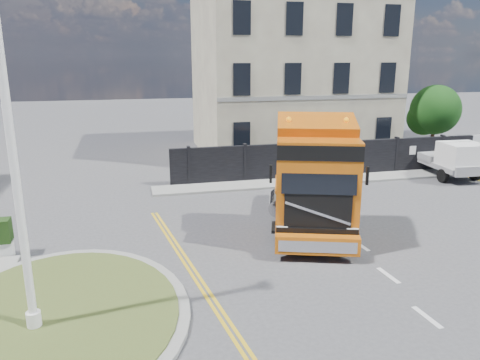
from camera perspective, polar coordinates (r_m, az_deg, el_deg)
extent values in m
plane|color=#424244|center=(16.83, 4.77, -8.32)|extent=(120.00, 120.00, 0.00)
cylinder|color=gray|center=(13.54, -21.19, -15.23)|extent=(6.80, 6.80, 0.12)
cylinder|color=#35461C|center=(13.50, -21.22, -14.94)|extent=(6.20, 6.20, 0.05)
cube|color=black|center=(26.66, 11.08, 2.51)|extent=(18.00, 0.25, 2.00)
cube|color=silver|center=(31.13, 25.51, 3.10)|extent=(2.60, 0.12, 2.00)
cube|color=beige|center=(33.03, 6.01, 12.95)|extent=(12.00, 10.00, 11.00)
cylinder|color=#382619|center=(33.43, 22.37, 4.51)|extent=(0.24, 0.24, 2.40)
sphere|color=#173911|center=(33.16, 22.71, 7.91)|extent=(3.20, 3.20, 3.20)
sphere|color=#173911|center=(33.26, 21.51, 7.00)|extent=(2.20, 2.20, 2.20)
cube|color=gray|center=(26.08, 11.79, 0.07)|extent=(20.00, 1.60, 0.12)
cube|color=black|center=(19.13, 8.58, -2.86)|extent=(4.77, 7.48, 0.50)
cube|color=#C15A0D|center=(16.83, 9.19, 0.14)|extent=(3.53, 3.60, 3.10)
cube|color=#C15A0D|center=(17.70, 9.09, 5.10)|extent=(2.94, 1.81, 1.55)
cube|color=black|center=(15.35, 9.64, 0.38)|extent=(2.34, 0.83, 1.16)
cube|color=#C15A0D|center=(15.73, 9.39, -7.79)|extent=(2.75, 1.24, 0.61)
cylinder|color=black|center=(16.50, 4.98, -6.64)|extent=(0.70, 1.21, 1.15)
cylinder|color=gray|center=(16.50, 4.98, -6.64)|extent=(0.57, 0.73, 0.63)
cylinder|color=black|center=(16.70, 13.28, -6.74)|extent=(0.70, 1.21, 1.15)
cylinder|color=gray|center=(16.70, 13.28, -6.74)|extent=(0.57, 0.73, 0.63)
cylinder|color=black|center=(20.21, 4.96, -2.52)|extent=(0.70, 1.21, 1.15)
cylinder|color=gray|center=(20.21, 4.96, -2.52)|extent=(0.57, 0.73, 0.63)
cylinder|color=black|center=(20.37, 11.72, -2.65)|extent=(0.70, 1.21, 1.15)
cylinder|color=gray|center=(20.37, 11.72, -2.65)|extent=(0.57, 0.73, 0.63)
cylinder|color=black|center=(21.48, 4.96, -1.46)|extent=(0.70, 1.21, 1.15)
cylinder|color=gray|center=(21.48, 4.96, -1.46)|extent=(0.57, 0.73, 0.63)
cylinder|color=black|center=(21.63, 11.32, -1.58)|extent=(0.70, 1.21, 1.15)
cylinder|color=gray|center=(21.63, 11.32, -1.58)|extent=(0.57, 0.73, 0.63)
cube|color=gray|center=(29.09, 23.33, 2.05)|extent=(2.25, 5.12, 0.26)
cube|color=silver|center=(27.75, 25.38, 2.69)|extent=(2.08, 1.99, 1.36)
cylinder|color=black|center=(27.36, 23.51, 0.48)|extent=(0.26, 0.73, 0.73)
cylinder|color=black|center=(28.59, 26.71, 0.70)|extent=(0.26, 0.73, 0.73)
cylinder|color=black|center=(29.85, 19.96, 1.96)|extent=(0.26, 0.73, 0.73)
cylinder|color=black|center=(30.98, 23.04, 2.11)|extent=(0.26, 0.73, 0.73)
cylinder|color=white|center=(11.66, -25.92, 2.28)|extent=(0.20, 0.20, 8.77)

